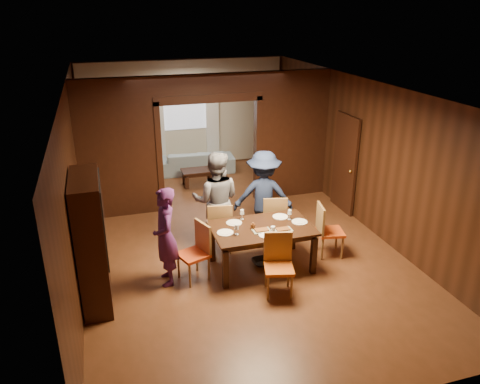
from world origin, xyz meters
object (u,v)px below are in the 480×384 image
object	(u,v)px
person_purple	(166,237)
chair_far_l	(220,226)
chair_near	(279,266)
chair_left	(193,253)
coffee_table	(198,177)
sofa	(196,161)
person_navy	(263,196)
chair_far_r	(274,218)
dining_table	(262,247)
person_grey	(216,201)
chair_right	(331,230)
hutch	(91,242)

from	to	relation	value
person_purple	chair_far_l	world-z (taller)	person_purple
person_purple	chair_near	size ratio (longest dim) A/B	1.68
chair_left	coffee_table	bearing A→B (deg)	146.84
sofa	coffee_table	world-z (taller)	sofa
coffee_table	chair_near	distance (m)	5.02
person_purple	chair_left	world-z (taller)	person_purple
person_navy	chair_far_l	world-z (taller)	person_navy
chair_near	person_navy	bearing A→B (deg)	92.36
coffee_table	chair_far_r	size ratio (longest dim) A/B	0.82
coffee_table	chair_far_r	world-z (taller)	chair_far_r
dining_table	chair_far_l	world-z (taller)	chair_far_l
person_grey	chair_far_l	xyz separation A→B (m)	(0.02, -0.17, -0.43)
dining_table	chair_left	size ratio (longest dim) A/B	1.73
person_grey	chair_right	world-z (taller)	person_grey
sofa	chair_right	xyz separation A→B (m)	(1.35, -5.12, 0.19)
person_grey	chair_near	xyz separation A→B (m)	(0.53, -1.80, -0.43)
sofa	person_purple	bearing A→B (deg)	77.48
dining_table	hutch	distance (m)	2.79
coffee_table	hutch	bearing A→B (deg)	-119.94
person_grey	hutch	world-z (taller)	hutch
person_grey	person_navy	world-z (taller)	person_grey
person_navy	chair_far_l	distance (m)	1.03
sofa	chair_right	world-z (taller)	chair_right
person_navy	hutch	xyz separation A→B (m)	(-3.11, -1.22, 0.13)
person_grey	chair_right	distance (m)	2.12
sofa	chair_right	size ratio (longest dim) A/B	2.07
chair_far_r	chair_near	world-z (taller)	same
coffee_table	chair_left	distance (m)	4.34
person_grey	person_navy	xyz separation A→B (m)	(0.94, 0.08, -0.05)
chair_left	chair_near	xyz separation A→B (m)	(1.18, -0.79, 0.00)
hutch	dining_table	bearing A→B (deg)	3.87
person_purple	coffee_table	world-z (taller)	person_purple
dining_table	chair_near	size ratio (longest dim) A/B	1.73
chair_far_r	chair_left	bearing A→B (deg)	40.05
chair_near	hutch	distance (m)	2.82
person_grey	chair_right	bearing A→B (deg)	172.30
dining_table	chair_left	xyz separation A→B (m)	(-1.19, -0.04, 0.10)
person_purple	person_grey	distance (m)	1.43
sofa	dining_table	size ratio (longest dim) A/B	1.19
person_grey	dining_table	distance (m)	1.23
chair_right	sofa	bearing A→B (deg)	26.10
person_purple	person_grey	world-z (taller)	person_grey
person_purple	person_navy	bearing A→B (deg)	117.34
person_purple	chair_right	distance (m)	2.94
coffee_table	chair_far_r	bearing A→B (deg)	-77.79
chair_far_l	person_navy	bearing A→B (deg)	-153.29
dining_table	chair_far_l	distance (m)	0.95
person_navy	chair_near	bearing A→B (deg)	95.14
person_grey	coffee_table	distance (m)	3.31
chair_left	chair_right	size ratio (longest dim) A/B	1.00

